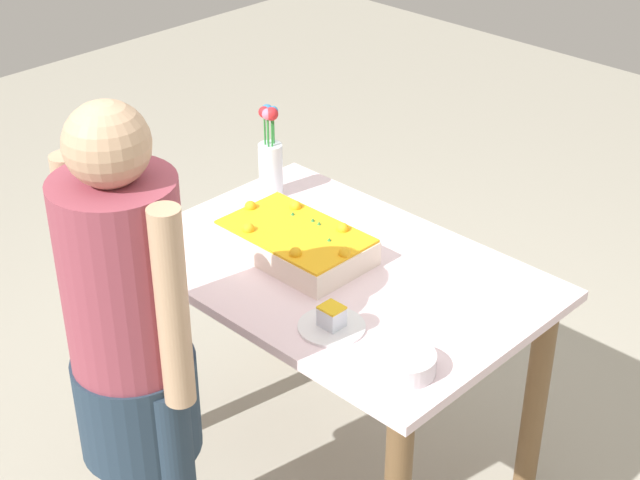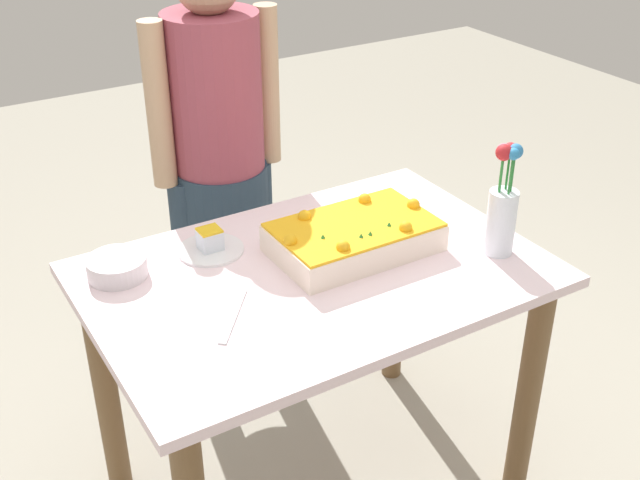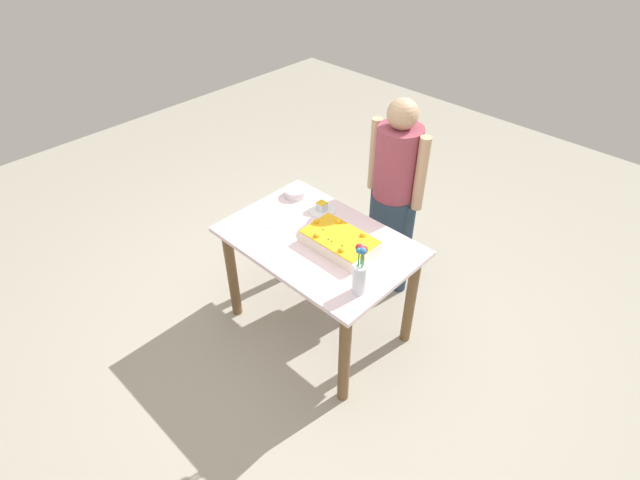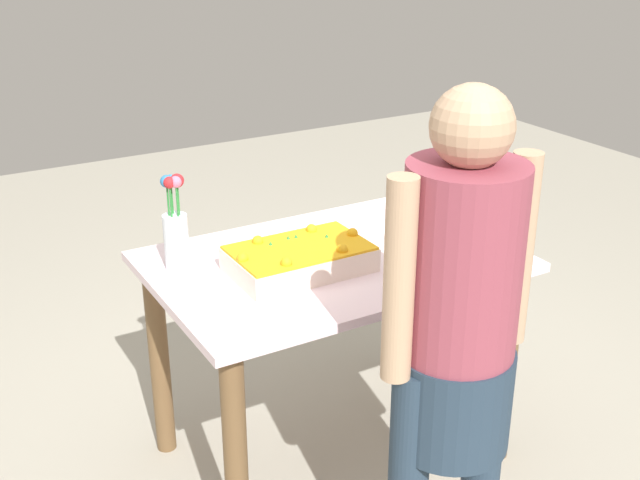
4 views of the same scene
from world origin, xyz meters
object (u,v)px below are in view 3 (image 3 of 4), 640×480
object	(u,v)px
flower_vase	(360,273)
person_standing	(395,188)
cake_knife	(279,226)
fruit_bowl	(295,192)
serving_plate_with_slice	(322,209)
sheet_cake	(340,241)

from	to	relation	value
flower_vase	person_standing	xyz separation A→B (m)	(0.42, -0.87, -0.06)
cake_knife	flower_vase	size ratio (longest dim) A/B	0.73
fruit_bowl	serving_plate_with_slice	bearing A→B (deg)	178.41
serving_plate_with_slice	cake_knife	size ratio (longest dim) A/B	0.79
sheet_cake	cake_knife	distance (m)	0.44
cake_knife	flower_vase	distance (m)	0.77
serving_plate_with_slice	sheet_cake	bearing A→B (deg)	149.43
fruit_bowl	person_standing	bearing A→B (deg)	-137.67
person_standing	fruit_bowl	bearing A→B (deg)	-47.67
sheet_cake	person_standing	distance (m)	0.67
sheet_cake	flower_vase	xyz separation A→B (m)	(-0.33, 0.21, 0.09)
serving_plate_with_slice	person_standing	size ratio (longest dim) A/B	0.12
flower_vase	fruit_bowl	world-z (taller)	flower_vase
fruit_bowl	person_standing	xyz separation A→B (m)	(-0.50, -0.46, 0.05)
serving_plate_with_slice	person_standing	xyz separation A→B (m)	(-0.24, -0.47, 0.06)
sheet_cake	fruit_bowl	distance (m)	0.63
sheet_cake	fruit_bowl	xyz separation A→B (m)	(0.60, -0.21, -0.02)
serving_plate_with_slice	person_standing	bearing A→B (deg)	-117.66
serving_plate_with_slice	cake_knife	bearing A→B (deg)	75.06
sheet_cake	cake_knife	xyz separation A→B (m)	(0.42, 0.11, -0.04)
sheet_cake	serving_plate_with_slice	xyz separation A→B (m)	(0.34, -0.20, -0.02)
cake_knife	flower_vase	bearing A→B (deg)	121.37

